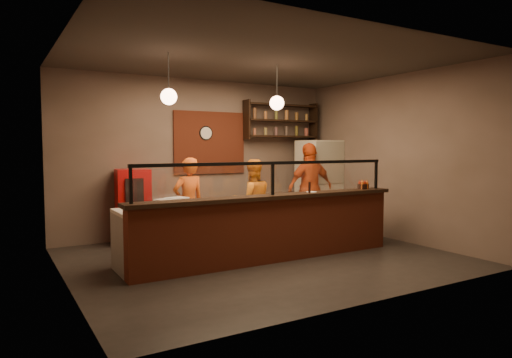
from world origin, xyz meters
TOP-DOWN VIEW (x-y plane):
  - floor at (0.00, 0.00)m, footprint 6.00×6.00m
  - ceiling at (0.00, 0.00)m, footprint 6.00×6.00m
  - wall_back at (0.00, 2.50)m, footprint 6.00×0.00m
  - wall_left at (-3.00, 0.00)m, footprint 0.00×5.00m
  - wall_right at (3.00, 0.00)m, footprint 0.00×5.00m
  - wall_front at (0.00, -2.50)m, footprint 6.00×0.00m
  - brick_patch at (0.20, 2.47)m, footprint 1.60×0.04m
  - service_counter at (0.00, -0.30)m, footprint 4.60×0.25m
  - counter_ledge at (0.00, -0.30)m, footprint 4.70×0.37m
  - worktop_cabinet at (0.00, 0.20)m, footprint 4.60×0.75m
  - worktop at (0.00, 0.20)m, footprint 4.60×0.75m
  - sneeze_guard at (0.00, -0.30)m, footprint 4.50×0.05m
  - wall_shelving at (1.90, 2.32)m, footprint 1.84×0.28m
  - wall_clock at (0.10, 2.46)m, footprint 0.30×0.04m
  - pendant_left at (-1.50, 0.20)m, footprint 0.24×0.24m
  - pendant_right at (0.40, 0.20)m, footprint 0.24×0.24m
  - cook_left at (-0.80, 1.21)m, footprint 0.64×0.46m
  - cook_mid at (0.39, 1.02)m, footprint 0.87×0.73m
  - cook_right at (2.05, 1.43)m, footprint 1.13×0.50m
  - fridge at (2.60, 1.83)m, footprint 0.82×0.76m
  - red_cooler at (-1.53, 2.15)m, footprint 0.66×0.61m
  - pizza_dough at (-0.21, 0.08)m, footprint 0.47×0.47m
  - prep_tub_a at (-1.58, 0.16)m, footprint 0.33×0.29m
  - prep_tub_b at (-1.39, 0.21)m, footprint 0.36×0.31m
  - prep_tub_c at (-1.64, -0.07)m, footprint 0.32×0.27m
  - rolling_pin at (-1.33, 0.19)m, footprint 0.35×0.09m
  - condiment_caddy at (1.95, -0.26)m, footprint 0.17×0.14m
  - pepper_mill at (0.70, -0.32)m, footprint 0.05×0.05m
  - small_plate at (0.77, -0.29)m, footprint 0.20×0.20m

SIDE VIEW (x-z plane):
  - floor at x=0.00m, z-range 0.00..0.00m
  - worktop_cabinet at x=0.00m, z-range 0.00..0.85m
  - service_counter at x=0.00m, z-range 0.00..1.00m
  - red_cooler at x=-1.53m, z-range 0.00..1.40m
  - cook_mid at x=0.39m, z-range 0.00..1.58m
  - cook_left at x=-0.80m, z-range 0.00..1.63m
  - worktop at x=0.00m, z-range 0.85..0.90m
  - pizza_dough at x=-0.21m, z-range 0.90..0.91m
  - rolling_pin at x=-1.33m, z-range 0.90..0.96m
  - cook_right at x=2.05m, z-range 0.00..1.90m
  - prep_tub_c at x=-1.64m, z-range 0.90..1.04m
  - prep_tub_a at x=-1.58m, z-range 0.90..1.04m
  - prep_tub_b at x=-1.39m, z-range 0.90..1.05m
  - fridge at x=2.60m, z-range 0.00..1.96m
  - counter_ledge at x=0.00m, z-range 1.00..1.06m
  - small_plate at x=0.77m, z-range 1.06..1.07m
  - condiment_caddy at x=1.95m, z-range 1.06..1.15m
  - pepper_mill at x=0.70m, z-range 1.06..1.24m
  - sneeze_guard at x=0.00m, z-range 1.11..1.63m
  - wall_back at x=0.00m, z-range -1.40..4.60m
  - wall_left at x=-3.00m, z-range -0.90..4.10m
  - wall_right at x=3.00m, z-range -0.90..4.10m
  - wall_front at x=0.00m, z-range -1.40..4.60m
  - brick_patch at x=0.20m, z-range 1.25..2.55m
  - wall_clock at x=0.10m, z-range 1.95..2.25m
  - wall_shelving at x=1.90m, z-range 1.98..2.83m
  - pendant_left at x=-1.50m, z-range 2.17..2.94m
  - pendant_right at x=0.40m, z-range 2.17..2.94m
  - ceiling at x=0.00m, z-range 3.20..3.20m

